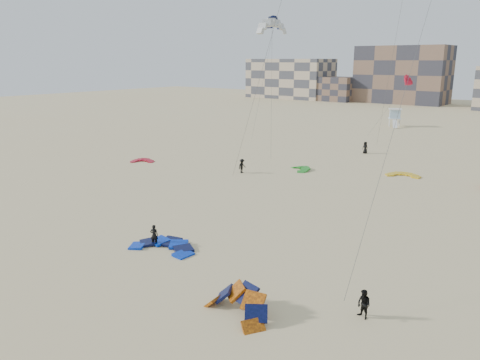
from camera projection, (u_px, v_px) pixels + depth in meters
The scene contains 17 objects.
ground at pixel (150, 259), 32.86m from camera, with size 320.00×320.00×0.00m, color #CFBD8B.
kite_ground_blue at pixel (164, 249), 34.74m from camera, with size 4.60×4.80×0.67m, color #092FE9, non-canonical shape.
kite_ground_orange at pixel (237, 314), 25.78m from camera, with size 4.13×3.51×2.34m, color orange, non-canonical shape.
kite_ground_red at pixel (142, 162), 64.37m from camera, with size 2.91×3.06×0.59m, color #BE0A33, non-canonical shape.
kite_ground_green at pixel (300, 170), 59.60m from camera, with size 3.08×3.23×0.71m, color #199822, non-canonical shape.
kite_ground_yellow at pixel (403, 176), 56.48m from camera, with size 3.53×3.71×0.41m, color yellow, non-canonical shape.
kitesurfer_main at pixel (154, 235), 35.14m from camera, with size 0.60×0.39×1.64m, color black.
kitesurfer_b at pixel (364, 304), 25.19m from camera, with size 0.80×0.62×1.64m, color black.
kitesurfer_c at pixel (242, 166), 57.82m from camera, with size 1.14×0.65×1.76m, color black.
kitesurfer_e at pixel (365, 148), 69.95m from camera, with size 0.86×0.56×1.77m, color black.
kite_fly_grey at pixel (272, 28), 63.36m from camera, with size 6.69×8.28×18.44m.
kite_fly_navy at pixel (274, 24), 79.61m from camera, with size 3.83×10.37×19.87m.
kite_fly_red at pixel (408, 81), 76.89m from camera, with size 7.11×4.82×10.59m.
lifeguard_tower_far at pixel (395, 118), 98.28m from camera, with size 3.45×5.52×3.70m.
condo_west_a at pixel (290, 78), 172.08m from camera, with size 30.00×15.00×14.00m, color tan.
condo_west_b at pixel (402, 75), 150.80m from camera, with size 28.00×14.00×18.00m, color brown.
condo_fill_left at pixel (337, 89), 159.38m from camera, with size 12.00×10.00×8.00m, color brown.
Camera 1 is at (23.70, -20.11, 13.59)m, focal length 35.00 mm.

